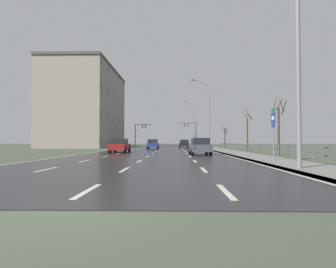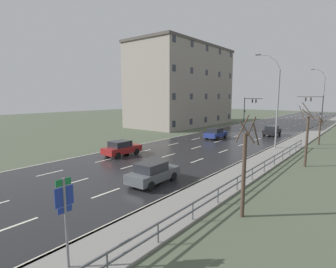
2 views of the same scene
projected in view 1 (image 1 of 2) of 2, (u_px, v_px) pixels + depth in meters
ground_plane at (163, 148)px, 53.24m from camera, size 160.00×160.00×0.12m
road_asphalt_strip at (165, 147)px, 65.23m from camera, size 14.00×120.00×0.03m
sidewalk_right at (202, 146)px, 65.04m from camera, size 3.00×120.00×0.12m
guardrail at (250, 147)px, 28.68m from camera, size 0.07×36.49×1.00m
street_lamp_foreground at (295, 48)px, 12.43m from camera, size 2.26×0.24×10.84m
street_lamp_midground at (208, 115)px, 44.64m from camera, size 2.90×0.24×10.98m
street_lamp_distant at (194, 124)px, 76.87m from camera, size 2.80×0.24×11.84m
highway_sign at (273, 127)px, 17.79m from camera, size 0.09×0.68×3.37m
traffic_signal_right at (192, 130)px, 74.44m from camera, size 4.92×0.36×6.24m
traffic_signal_left at (139, 131)px, 73.33m from camera, size 4.23×0.36×5.80m
car_far_right at (184, 144)px, 55.01m from camera, size 1.90×4.13×1.57m
car_distant at (200, 146)px, 26.59m from camera, size 1.95×4.16×1.57m
car_near_right at (120, 145)px, 31.35m from camera, size 1.87×4.12×1.57m
car_near_left at (153, 144)px, 46.95m from camera, size 1.88×4.12×1.57m
brick_building at (87, 108)px, 60.21m from camera, size 11.88×24.28×16.50m
bare_tree_near at (279, 128)px, 25.51m from camera, size 1.06×1.11×5.19m
bare_tree_mid at (247, 132)px, 38.11m from camera, size 1.44×1.01×5.60m
bare_tree_far at (225, 138)px, 50.54m from camera, size 1.18×1.23×4.09m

